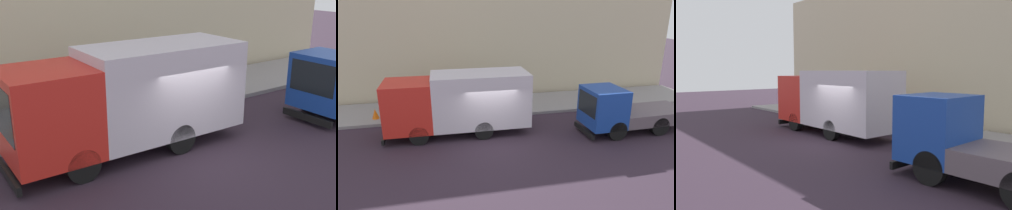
% 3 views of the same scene
% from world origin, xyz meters
% --- Properties ---
extents(ground, '(80.00, 80.00, 0.00)m').
position_xyz_m(ground, '(0.00, 0.00, 0.00)').
color(ground, '#312330').
extents(sidewalk, '(3.98, 30.00, 0.17)m').
position_xyz_m(sidewalk, '(4.99, 0.00, 0.08)').
color(sidewalk, gray).
rests_on(sidewalk, ground).
extents(large_utility_truck, '(2.44, 7.27, 3.14)m').
position_xyz_m(large_utility_truck, '(1.26, 1.48, 1.73)').
color(large_utility_truck, red).
rests_on(large_utility_truck, ground).
extents(pedestrian_walking, '(0.53, 0.53, 1.75)m').
position_xyz_m(pedestrian_walking, '(5.48, 4.00, 1.09)').
color(pedestrian_walking, black).
rests_on(pedestrian_walking, sidewalk).
extents(pedestrian_standing, '(0.37, 0.37, 1.74)m').
position_xyz_m(pedestrian_standing, '(6.02, 1.42, 1.09)').
color(pedestrian_standing, '#41404E').
rests_on(pedestrian_standing, sidewalk).
extents(street_sign_post, '(0.44, 0.08, 2.20)m').
position_xyz_m(street_sign_post, '(3.44, -0.14, 1.48)').
color(street_sign_post, '#4C5156').
rests_on(street_sign_post, sidewalk).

